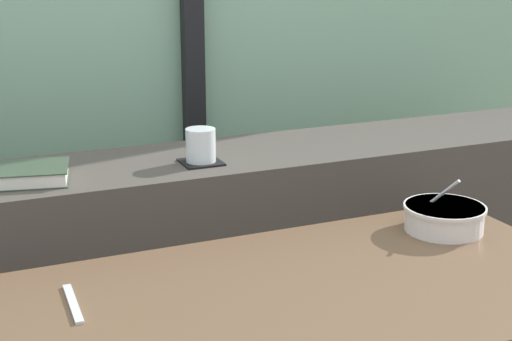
{
  "coord_description": "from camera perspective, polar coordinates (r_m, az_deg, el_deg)",
  "views": [
    {
      "loc": [
        -0.64,
        -1.29,
        1.36
      ],
      "look_at": [
        0.1,
        0.4,
        0.82
      ],
      "focal_mm": 53.63,
      "sensor_mm": 36.0,
      "label": 1
    }
  ],
  "objects": [
    {
      "name": "soup_bowl",
      "position": [
        1.87,
        13.85,
        -3.46
      ],
      "size": [
        0.19,
        0.19,
        0.13
      ],
      "color": "silver",
      "rests_on": "breakfast_table"
    },
    {
      "name": "fork_utensil",
      "position": [
        1.5,
        -13.49,
        -9.62
      ],
      "size": [
        0.02,
        0.17,
        0.01
      ],
      "primitive_type": "cube",
      "rotation": [
        0.0,
        0.0,
        -0.04
      ],
      "color": "silver",
      "rests_on": "breakfast_table"
    },
    {
      "name": "coaster_square",
      "position": [
        1.95,
        -4.12,
        0.62
      ],
      "size": [
        0.1,
        0.1,
        0.0
      ],
      "primitive_type": "cube",
      "color": "black",
      "rests_on": "dark_console_ledge"
    },
    {
      "name": "dark_console_ledge",
      "position": [
        2.16,
        -4.01,
        -9.67
      ],
      "size": [
        2.8,
        0.37,
        0.83
      ],
      "primitive_type": "cube",
      "color": "#423D38",
      "rests_on": "ground"
    },
    {
      "name": "closed_book",
      "position": [
        1.88,
        -17.17,
        -0.27
      ],
      "size": [
        0.25,
        0.2,
        0.04
      ],
      "color": "#334233",
      "rests_on": "dark_console_ledge"
    },
    {
      "name": "juice_glass",
      "position": [
        1.94,
        -4.14,
        1.77
      ],
      "size": [
        0.08,
        0.08,
        0.09
      ],
      "color": "white",
      "rests_on": "coaster_square"
    },
    {
      "name": "breakfast_table",
      "position": [
        1.58,
        3.4,
        -12.46
      ],
      "size": [
        1.25,
        0.64,
        0.71
      ],
      "color": "brown",
      "rests_on": "ground"
    }
  ]
}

